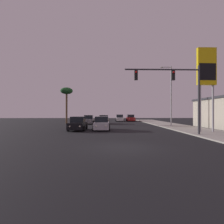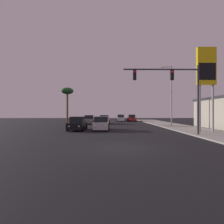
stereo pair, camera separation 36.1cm
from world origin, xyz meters
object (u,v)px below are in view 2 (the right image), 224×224
at_px(car_black, 78,124).
at_px(traffic_light_mast, 177,85).
at_px(car_tan, 104,120).
at_px(car_grey, 89,120).
at_px(car_white, 121,118).
at_px(palm_tree_mid, 67,93).
at_px(car_red, 132,118).
at_px(car_silver, 101,124).
at_px(street_lamp, 171,93).
at_px(gas_station_sign, 206,71).

height_order(car_black, traffic_light_mast, traffic_light_mast).
relative_size(car_tan, traffic_light_mast, 0.61).
bearing_deg(car_grey, car_white, -123.81).
bearing_deg(traffic_light_mast, palm_tree_mid, 128.54).
distance_m(car_red, car_silver, 23.02).
xyz_separation_m(car_white, palm_tree_mid, (-11.19, -9.25, 5.42)).
height_order(car_grey, street_lamp, street_lamp).
bearing_deg(street_lamp, car_silver, -158.35).
bearing_deg(gas_station_sign, traffic_light_mast, -151.47).
distance_m(car_grey, car_black, 12.24).
bearing_deg(gas_station_sign, car_black, 167.51).
distance_m(car_tan, car_black, 12.95).
height_order(car_silver, car_tan, same).
distance_m(car_white, palm_tree_mid, 15.50).
bearing_deg(car_black, car_white, -105.45).
height_order(traffic_light_mast, street_lamp, street_lamp).
relative_size(car_red, traffic_light_mast, 0.61).
bearing_deg(car_red, traffic_light_mast, 91.73).
relative_size(car_red, gas_station_sign, 0.48).
height_order(car_grey, car_black, same).
relative_size(car_black, palm_tree_mid, 0.60).
distance_m(car_tan, car_white, 10.54).
height_order(car_red, car_tan, same).
bearing_deg(gas_station_sign, car_tan, 125.78).
bearing_deg(street_lamp, car_black, -161.96).
bearing_deg(car_black, gas_station_sign, 168.64).
height_order(car_grey, car_red, same).
height_order(car_red, palm_tree_mid, palm_tree_mid).
bearing_deg(car_white, car_black, 75.12).
bearing_deg(car_silver, car_white, -99.50).
bearing_deg(street_lamp, car_red, 101.28).
bearing_deg(car_red, car_tan, 56.02).
bearing_deg(car_tan, car_black, 78.16).
xyz_separation_m(car_silver, street_lamp, (10.12, 4.02, 4.36)).
xyz_separation_m(car_grey, street_lamp, (13.05, -8.00, 4.36)).
distance_m(car_red, car_tan, 11.68).
xyz_separation_m(traffic_light_mast, palm_tree_mid, (-14.78, 18.55, 1.46)).
bearing_deg(street_lamp, traffic_light_mast, -106.06).
distance_m(car_white, street_lamp, 19.77).
bearing_deg(car_tan, car_silver, 91.16).
relative_size(car_red, palm_tree_mid, 0.60).
distance_m(car_tan, street_lamp, 13.84).
height_order(car_tan, gas_station_sign, gas_station_sign).
xyz_separation_m(car_black, traffic_light_mast, (10.27, -5.34, 3.95)).
height_order(car_black, gas_station_sign, gas_station_sign).
distance_m(street_lamp, gas_station_sign, 7.66).
distance_m(car_red, car_white, 2.74).
bearing_deg(car_grey, car_tan, -173.20).
relative_size(car_black, street_lamp, 0.48).
distance_m(car_grey, street_lamp, 15.91).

